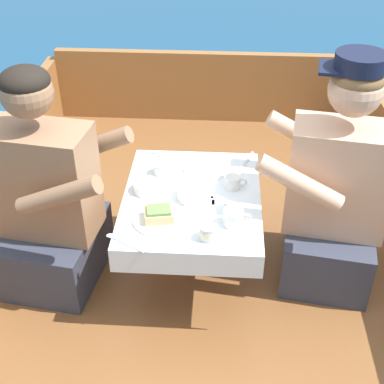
{
  "coord_description": "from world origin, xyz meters",
  "views": [
    {
      "loc": [
        0.11,
        -1.75,
        1.98
      ],
      "look_at": [
        0.0,
        0.01,
        0.75
      ],
      "focal_mm": 50.0,
      "sensor_mm": 36.0,
      "label": 1
    }
  ],
  "objects_px": {
    "person_port": "(49,204)",
    "coffee_cup_starboard": "(163,168)",
    "sandwich": "(159,214)",
    "person_starboard": "(334,197)",
    "coffee_cup_port": "(234,217)",
    "tin_can": "(208,232)",
    "coffee_cup_center": "(233,182)"
  },
  "relations": [
    {
      "from": "person_port",
      "to": "coffee_cup_center",
      "type": "xyz_separation_m",
      "value": [
        0.74,
        0.13,
        0.05
      ]
    },
    {
      "from": "person_port",
      "to": "person_starboard",
      "type": "xyz_separation_m",
      "value": [
        1.15,
        0.09,
        0.02
      ]
    },
    {
      "from": "coffee_cup_starboard",
      "to": "coffee_cup_center",
      "type": "bearing_deg",
      "value": -16.47
    },
    {
      "from": "person_starboard",
      "to": "sandwich",
      "type": "xyz_separation_m",
      "value": [
        -0.69,
        -0.21,
        0.04
      ]
    },
    {
      "from": "person_starboard",
      "to": "sandwich",
      "type": "bearing_deg",
      "value": 25.58
    },
    {
      "from": "person_port",
      "to": "coffee_cup_starboard",
      "type": "bearing_deg",
      "value": 34.14
    },
    {
      "from": "person_starboard",
      "to": "tin_can",
      "type": "relative_size",
      "value": 14.98
    },
    {
      "from": "coffee_cup_port",
      "to": "tin_can",
      "type": "relative_size",
      "value": 1.56
    },
    {
      "from": "coffee_cup_port",
      "to": "coffee_cup_center",
      "type": "xyz_separation_m",
      "value": [
        -0.0,
        0.24,
        -0.0
      ]
    },
    {
      "from": "coffee_cup_port",
      "to": "coffee_cup_center",
      "type": "relative_size",
      "value": 1.14
    },
    {
      "from": "person_starboard",
      "to": "coffee_cup_center",
      "type": "relative_size",
      "value": 10.95
    },
    {
      "from": "person_port",
      "to": "coffee_cup_port",
      "type": "bearing_deg",
      "value": -0.48
    },
    {
      "from": "coffee_cup_port",
      "to": "coffee_cup_center",
      "type": "height_order",
      "value": "coffee_cup_port"
    },
    {
      "from": "person_starboard",
      "to": "sandwich",
      "type": "distance_m",
      "value": 0.72
    },
    {
      "from": "person_port",
      "to": "coffee_cup_starboard",
      "type": "height_order",
      "value": "person_port"
    },
    {
      "from": "sandwich",
      "to": "tin_can",
      "type": "xyz_separation_m",
      "value": [
        0.19,
        -0.09,
        -0.0
      ]
    },
    {
      "from": "sandwich",
      "to": "coffee_cup_starboard",
      "type": "relative_size",
      "value": 1.13
    },
    {
      "from": "coffee_cup_starboard",
      "to": "person_port",
      "type": "bearing_deg",
      "value": -154.18
    },
    {
      "from": "coffee_cup_port",
      "to": "person_starboard",
      "type": "bearing_deg",
      "value": 27.08
    },
    {
      "from": "person_starboard",
      "to": "coffee_cup_center",
      "type": "xyz_separation_m",
      "value": [
        -0.41,
        0.03,
        0.03
      ]
    },
    {
      "from": "person_starboard",
      "to": "coffee_cup_center",
      "type": "bearing_deg",
      "value": 4.51
    },
    {
      "from": "person_port",
      "to": "coffee_cup_center",
      "type": "distance_m",
      "value": 0.75
    },
    {
      "from": "sandwich",
      "to": "coffee_cup_port",
      "type": "distance_m",
      "value": 0.28
    },
    {
      "from": "coffee_cup_starboard",
      "to": "coffee_cup_center",
      "type": "distance_m",
      "value": 0.31
    },
    {
      "from": "sandwich",
      "to": "coffee_cup_port",
      "type": "height_order",
      "value": "coffee_cup_port"
    },
    {
      "from": "person_port",
      "to": "coffee_cup_port",
      "type": "relative_size",
      "value": 9.23
    },
    {
      "from": "tin_can",
      "to": "coffee_cup_starboard",
      "type": "bearing_deg",
      "value": 116.58
    },
    {
      "from": "coffee_cup_center",
      "to": "tin_can",
      "type": "xyz_separation_m",
      "value": [
        -0.09,
        -0.33,
        -0.0
      ]
    },
    {
      "from": "coffee_cup_port",
      "to": "tin_can",
      "type": "distance_m",
      "value": 0.13
    },
    {
      "from": "coffee_cup_center",
      "to": "person_port",
      "type": "bearing_deg",
      "value": -170.35
    },
    {
      "from": "sandwich",
      "to": "coffee_cup_starboard",
      "type": "xyz_separation_m",
      "value": [
        -0.02,
        0.33,
        -0.0
      ]
    },
    {
      "from": "coffee_cup_port",
      "to": "tin_can",
      "type": "bearing_deg",
      "value": -135.2
    }
  ]
}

